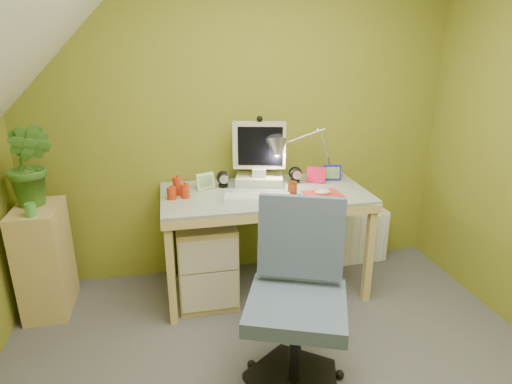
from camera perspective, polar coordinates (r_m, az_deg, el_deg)
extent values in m
cube|color=olive|center=(3.23, -2.14, 9.36)|extent=(3.20, 0.01, 2.40)
cube|color=white|center=(1.62, -31.00, 20.05)|extent=(1.10, 3.20, 1.10)
cube|color=white|center=(2.86, 0.18, -0.72)|extent=(0.46, 0.23, 0.02)
cube|color=red|center=(2.98, 8.87, -0.25)|extent=(0.26, 0.20, 0.01)
ellipsoid|color=white|center=(2.98, 8.89, 0.03)|extent=(0.11, 0.08, 0.04)
cylinder|color=#933B15|center=(2.96, 4.88, 0.58)|extent=(0.07, 0.07, 0.08)
cube|color=red|center=(3.21, 8.02, 2.27)|extent=(0.13, 0.08, 0.12)
cube|color=#1E169C|center=(3.29, 10.10, 2.58)|extent=(0.14, 0.05, 0.12)
cube|color=#B9E19A|center=(3.06, -6.76, 1.47)|extent=(0.13, 0.07, 0.12)
cube|color=tan|center=(3.24, -26.34, -8.09)|extent=(0.28, 0.43, 0.75)
imported|color=#3B7125|center=(3.07, -27.90, 3.23)|extent=(0.35, 0.31, 0.54)
cylinder|color=#4B9F42|center=(2.94, -27.84, -2.11)|extent=(0.08, 0.08, 0.08)
cube|color=white|center=(3.72, 13.62, -5.67)|extent=(0.45, 0.20, 0.44)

